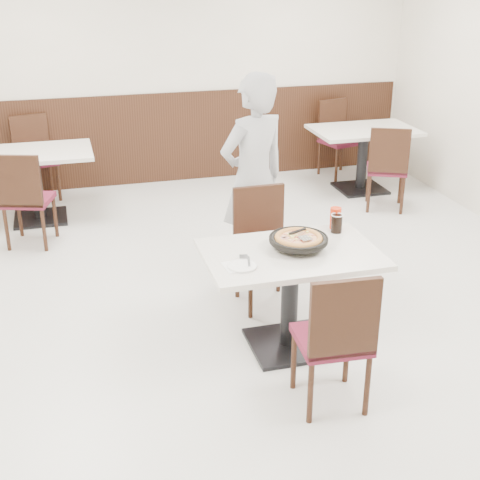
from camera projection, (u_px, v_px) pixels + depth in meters
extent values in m
plane|color=#B0AFAB|center=(249.00, 310.00, 5.35)|extent=(7.00, 7.00, 0.00)
cube|color=beige|center=(169.00, 67.00, 7.91)|extent=(6.00, 0.04, 2.80)
cube|color=black|center=(172.00, 138.00, 8.22)|extent=(5.90, 0.03, 1.10)
cylinder|color=black|center=(298.00, 249.00, 4.56)|extent=(0.13, 0.13, 0.04)
cylinder|color=black|center=(298.00, 243.00, 4.60)|extent=(0.38, 0.38, 0.01)
cylinder|color=#C28038|center=(298.00, 240.00, 4.60)|extent=(0.32, 0.32, 0.02)
cube|color=silver|center=(305.00, 238.00, 4.55)|extent=(0.09, 0.10, 0.00)
cube|color=white|center=(238.00, 266.00, 4.35)|extent=(0.20, 0.20, 0.00)
cylinder|color=white|center=(242.00, 266.00, 4.34)|extent=(0.20, 0.20, 0.01)
cube|color=silver|center=(249.00, 261.00, 4.38)|extent=(0.05, 0.16, 0.00)
cylinder|color=black|center=(337.00, 224.00, 4.87)|extent=(0.08, 0.08, 0.13)
cylinder|color=red|center=(335.00, 218.00, 4.93)|extent=(0.08, 0.08, 0.16)
imported|color=#ADAEB2|center=(253.00, 179.00, 5.60)|extent=(0.76, 0.63, 1.78)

